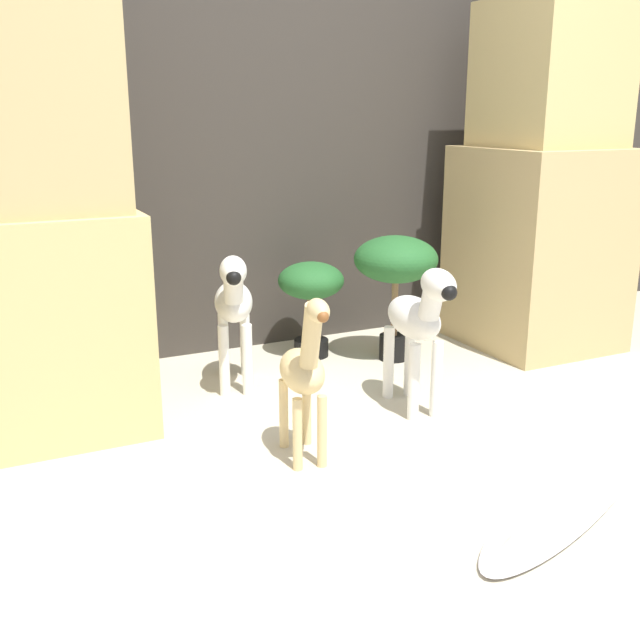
# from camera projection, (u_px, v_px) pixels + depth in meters

# --- Properties ---
(ground_plane) EXTENTS (14.00, 14.00, 0.00)m
(ground_plane) POSITION_uv_depth(u_px,v_px,m) (476.00, 478.00, 2.31)
(ground_plane) COLOR beige
(wall_back) EXTENTS (6.40, 0.08, 2.20)m
(wall_back) POSITION_uv_depth(u_px,v_px,m) (273.00, 110.00, 3.41)
(wall_back) COLOR #38332D
(wall_back) RESTS_ON ground_plane
(rock_pillar_left) EXTENTS (0.63, 0.67, 1.51)m
(rock_pillar_left) POSITION_uv_depth(u_px,v_px,m) (37.00, 228.00, 2.56)
(rock_pillar_left) COLOR #D1B775
(rock_pillar_left) RESTS_ON ground_plane
(rock_pillar_right) EXTENTS (0.63, 0.67, 1.57)m
(rock_pillar_right) POSITION_uv_depth(u_px,v_px,m) (541.00, 196.00, 3.49)
(rock_pillar_right) COLOR tan
(rock_pillar_right) RESTS_ON ground_plane
(zebra_right) EXTENTS (0.19, 0.46, 0.58)m
(zebra_right) POSITION_uv_depth(u_px,v_px,m) (419.00, 320.00, 2.74)
(zebra_right) COLOR white
(zebra_right) RESTS_ON ground_plane
(zebra_left) EXTENTS (0.26, 0.46, 0.58)m
(zebra_left) POSITION_uv_depth(u_px,v_px,m) (234.00, 304.00, 2.97)
(zebra_left) COLOR white
(zebra_left) RESTS_ON ground_plane
(giraffe_figurine) EXTENTS (0.17, 0.38, 0.58)m
(giraffe_figurine) POSITION_uv_depth(u_px,v_px,m) (304.00, 370.00, 2.36)
(giraffe_figurine) COLOR #E0C184
(giraffe_figurine) RESTS_ON ground_plane
(potted_palm_front) EXTENTS (0.37, 0.37, 0.57)m
(potted_palm_front) POSITION_uv_depth(u_px,v_px,m) (396.00, 265.00, 3.30)
(potted_palm_front) COLOR black
(potted_palm_front) RESTS_ON ground_plane
(potted_palm_back) EXTENTS (0.30, 0.30, 0.44)m
(potted_palm_back) POSITION_uv_depth(u_px,v_px,m) (311.00, 289.00, 3.38)
(potted_palm_back) COLOR black
(potted_palm_back) RESTS_ON ground_plane
(surfboard) EXTENTS (0.99, 0.60, 0.07)m
(surfboard) POSITION_uv_depth(u_px,v_px,m) (566.00, 501.00, 2.16)
(surfboard) COLOR silver
(surfboard) RESTS_ON ground_plane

